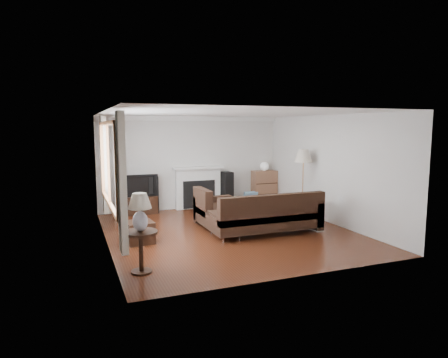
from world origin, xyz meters
name	(u,v)px	position (x,y,z in m)	size (l,w,h in m)	color
room	(229,174)	(0.00, 0.00, 1.25)	(5.10, 5.60, 2.54)	#491F10
window	(108,164)	(-2.45, -0.20, 1.55)	(0.12, 2.74, 1.54)	brown
curtain_near	(122,183)	(-2.40, -1.72, 1.40)	(0.10, 0.35, 2.10)	beige
curtain_far	(104,165)	(-2.40, 1.32, 1.40)	(0.10, 0.35, 2.10)	beige
fireplace	(198,187)	(0.15, 2.64, 0.57)	(1.40, 0.26, 1.15)	white
tv_stand	(139,205)	(-1.50, 2.50, 0.23)	(0.93, 0.42, 0.47)	black
television	(138,185)	(-1.50, 2.50, 0.75)	(0.97, 0.13, 0.56)	black
speaker_left	(152,194)	(-1.15, 2.54, 0.47)	(0.26, 0.32, 0.95)	black
speaker_right	(227,189)	(0.95, 2.54, 0.49)	(0.27, 0.33, 0.98)	black
bookshelf	(264,187)	(2.12, 2.53, 0.49)	(0.71, 0.34, 0.97)	brown
globe_lamp	(264,166)	(2.12, 2.53, 1.10)	(0.25, 0.25, 0.25)	white
sectional_sofa	(265,214)	(0.67, -0.37, 0.41)	(2.54, 1.85, 0.82)	black
coffee_table	(243,210)	(0.78, 1.01, 0.22)	(1.15, 0.63, 0.45)	#9B714A
footstool	(140,232)	(-1.91, -0.13, 0.21)	(0.49, 0.49, 0.42)	black
floor_lamp	(303,184)	(2.19, 0.61, 0.84)	(0.43, 0.43, 1.68)	#A66E39
side_table	(141,252)	(-2.15, -1.73, 0.33)	(0.52, 0.52, 0.65)	black
table_lamp	(140,213)	(-2.15, -1.73, 0.94)	(0.36, 0.36, 0.58)	silver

